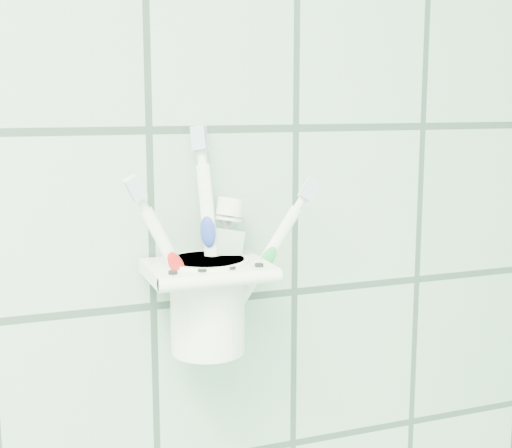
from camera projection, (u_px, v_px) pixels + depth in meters
holder_bracket at (207, 271)px, 0.67m from camera, size 0.11×0.10×0.03m
cup at (208, 301)px, 0.68m from camera, size 0.08×0.08×0.09m
toothbrush_pink at (218, 251)px, 0.66m from camera, size 0.08×0.02×0.18m
toothbrush_blue at (219, 235)px, 0.67m from camera, size 0.02×0.05×0.21m
toothbrush_orange at (216, 247)px, 0.68m from camera, size 0.09×0.02×0.17m
toothpaste_tube at (211, 259)px, 0.68m from camera, size 0.06×0.04×0.15m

